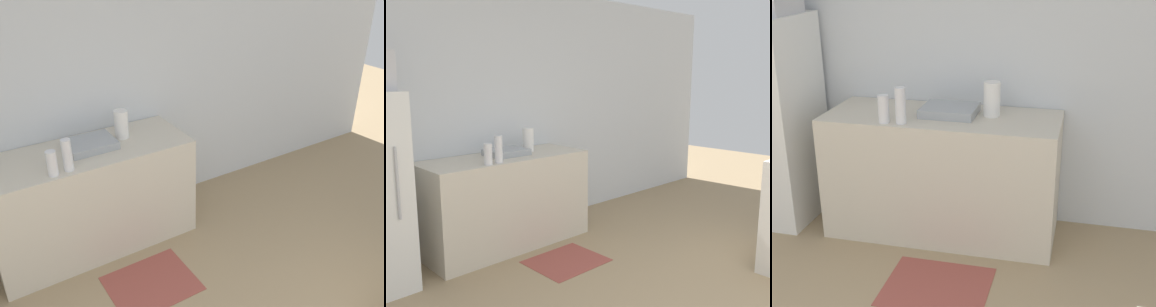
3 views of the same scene
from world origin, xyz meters
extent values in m
cube|color=silver|center=(0.00, 3.37, 1.30)|extent=(8.00, 0.06, 2.60)
cube|color=beige|center=(0.19, 3.01, 0.45)|extent=(1.65, 0.65, 0.90)
cube|color=#9EA3A8|center=(0.24, 3.04, 0.93)|extent=(0.38, 0.32, 0.06)
cylinder|color=silver|center=(-0.02, 2.77, 1.02)|extent=(0.07, 0.07, 0.25)
cylinder|color=silver|center=(-0.14, 2.76, 1.00)|extent=(0.07, 0.07, 0.19)
cylinder|color=white|center=(0.53, 3.08, 1.02)|extent=(0.12, 0.12, 0.24)
cube|color=#99473D|center=(0.35, 2.29, 0.00)|extent=(0.66, 0.56, 0.01)
camera|label=1|loc=(-0.73, 0.02, 2.44)|focal=40.00mm
camera|label=2|loc=(-2.09, -0.46, 1.67)|focal=40.00mm
camera|label=3|loc=(1.18, -0.43, 2.00)|focal=50.00mm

